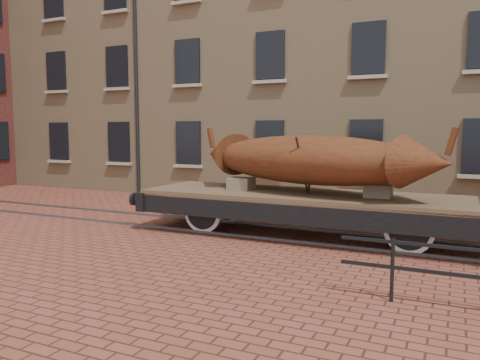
% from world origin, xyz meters
% --- Properties ---
extents(ground, '(90.00, 90.00, 0.00)m').
position_xyz_m(ground, '(0.00, 0.00, 0.00)').
color(ground, brown).
extents(warehouse_cream, '(40.00, 10.19, 14.00)m').
position_xyz_m(warehouse_cream, '(3.00, 9.99, 7.00)').
color(warehouse_cream, tan).
rests_on(warehouse_cream, ground).
extents(rail_track, '(30.00, 1.52, 0.06)m').
position_xyz_m(rail_track, '(0.00, 0.00, 0.03)').
color(rail_track, '#59595E').
rests_on(rail_track, ground).
extents(flatcar_wagon, '(9.41, 2.55, 1.42)m').
position_xyz_m(flatcar_wagon, '(0.41, 0.00, 0.89)').
color(flatcar_wagon, brown).
rests_on(flatcar_wagon, ground).
extents(iron_boat, '(6.89, 3.47, 1.65)m').
position_xyz_m(iron_boat, '(0.48, 0.00, 1.96)').
color(iron_boat, '#652C14').
rests_on(iron_boat, flatcar_wagon).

